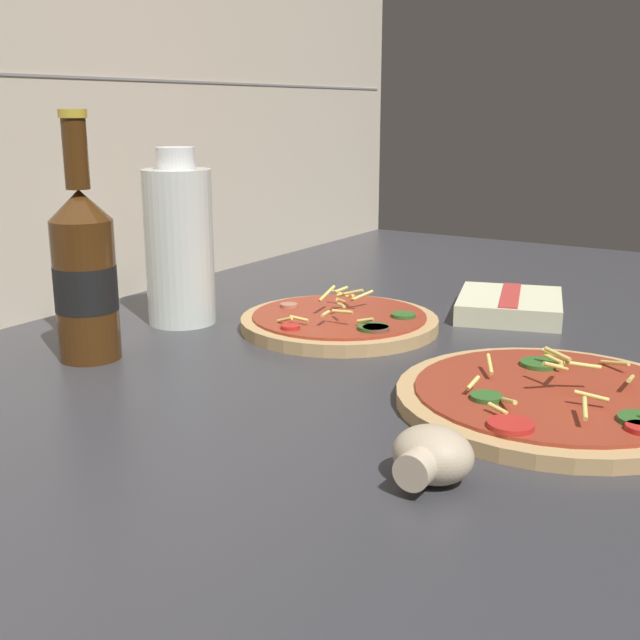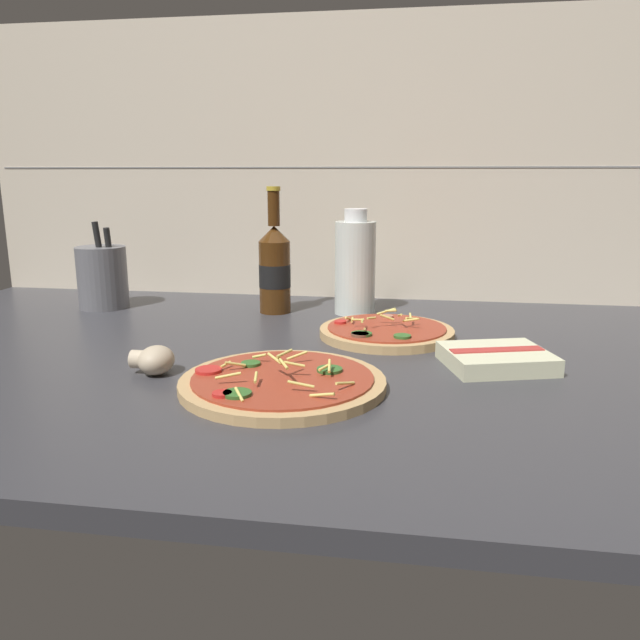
# 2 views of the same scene
# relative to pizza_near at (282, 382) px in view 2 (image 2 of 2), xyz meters

# --- Properties ---
(counter_slab) EXTENTS (1.60, 0.90, 0.03)m
(counter_slab) POSITION_rel_pizza_near_xyz_m (0.01, 0.15, -0.02)
(counter_slab) COLOR #38383D
(counter_slab) RESTS_ON ground
(tile_backsplash) EXTENTS (1.60, 0.01, 0.60)m
(tile_backsplash) POSITION_rel_pizza_near_xyz_m (0.01, 0.60, 0.27)
(tile_backsplash) COLOR beige
(tile_backsplash) RESTS_ON ground
(pizza_near) EXTENTS (0.26, 0.26, 0.05)m
(pizza_near) POSITION_rel_pizza_near_xyz_m (0.00, 0.00, 0.00)
(pizza_near) COLOR tan
(pizza_near) RESTS_ON counter_slab
(pizza_far) EXTENTS (0.22, 0.22, 0.05)m
(pizza_far) POSITION_rel_pizza_near_xyz_m (0.12, 0.27, 0.00)
(pizza_far) COLOR tan
(pizza_far) RESTS_ON counter_slab
(beer_bottle) EXTENTS (0.06, 0.06, 0.24)m
(beer_bottle) POSITION_rel_pizza_near_xyz_m (-0.11, 0.43, 0.08)
(beer_bottle) COLOR #47280F
(beer_bottle) RESTS_ON counter_slab
(oil_bottle) EXTENTS (0.08, 0.08, 0.20)m
(oil_bottle) POSITION_rel_pizza_near_xyz_m (0.04, 0.44, 0.08)
(oil_bottle) COLOR silver
(oil_bottle) RESTS_ON counter_slab
(mushroom_left) EXTENTS (0.06, 0.06, 0.04)m
(mushroom_left) POSITION_rel_pizza_near_xyz_m (-0.18, 0.03, 0.01)
(mushroom_left) COLOR beige
(mushroom_left) RESTS_ON counter_slab
(utensil_crock) EXTENTS (0.10, 0.10, 0.17)m
(utensil_crock) POSITION_rel_pizza_near_xyz_m (-0.46, 0.42, 0.05)
(utensil_crock) COLOR slate
(utensil_crock) RESTS_ON counter_slab
(dish_towel) EXTENTS (0.17, 0.15, 0.03)m
(dish_towel) POSITION_rel_pizza_near_xyz_m (0.28, 0.13, 0.00)
(dish_towel) COLOR beige
(dish_towel) RESTS_ON counter_slab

